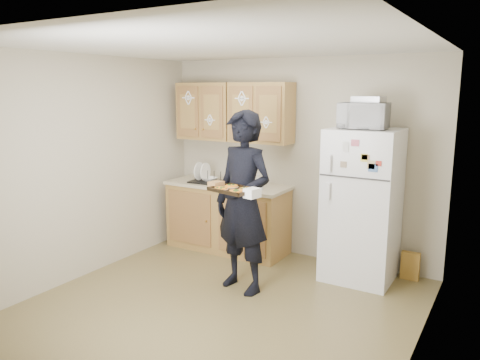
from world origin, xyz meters
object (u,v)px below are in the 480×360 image
at_px(refrigerator, 362,205).
at_px(person, 243,202).
at_px(microwave, 363,116).
at_px(baking_tray, 234,190).
at_px(dish_rack, 208,176).

relative_size(refrigerator, person, 0.89).
bearing_deg(microwave, baking_tray, -130.64).
relative_size(person, baking_tray, 4.48).
distance_m(person, baking_tray, 0.36).
bearing_deg(person, microwave, 55.01).
bearing_deg(dish_rack, person, -40.29).
height_order(baking_tray, microwave, microwave).
bearing_deg(baking_tray, microwave, 65.05).
relative_size(refrigerator, microwave, 3.39).
xyz_separation_m(baking_tray, dish_rack, (-1.15, 1.21, -0.16)).
bearing_deg(refrigerator, dish_rack, -179.49).
relative_size(refrigerator, baking_tray, 3.98).
bearing_deg(baking_tray, refrigerator, 65.64).
bearing_deg(microwave, person, -140.68).
xyz_separation_m(refrigerator, baking_tray, (-0.92, -1.23, 0.30)).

